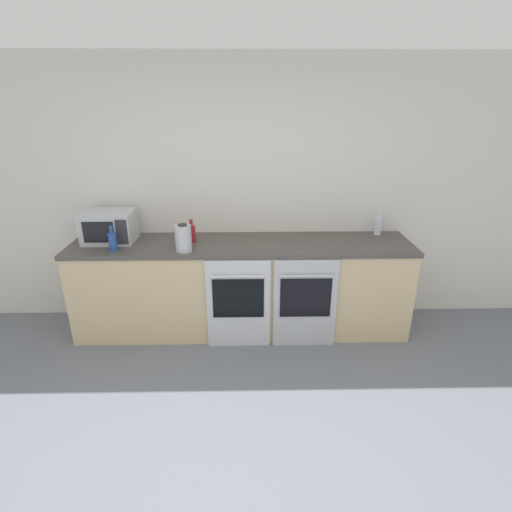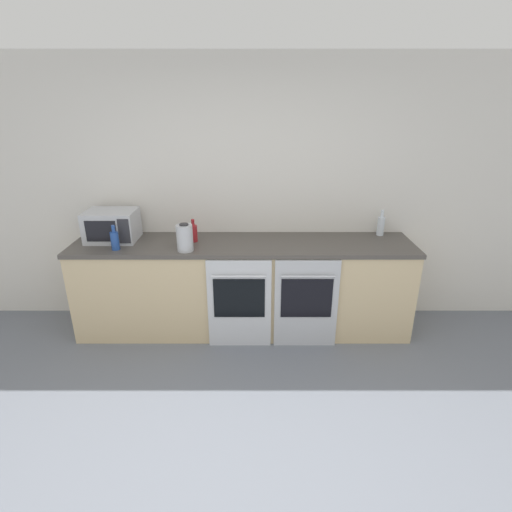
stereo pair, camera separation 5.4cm
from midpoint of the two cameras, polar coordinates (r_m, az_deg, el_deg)
name	(u,v)px [view 2 (the right image)]	position (r m, az deg, el deg)	size (l,w,h in m)	color
ground_plane	(234,495)	(2.77, -2.49, -30.99)	(16.00, 16.00, 0.00)	slate
wall_back	(242,195)	(4.03, -1.62, 8.72)	(10.00, 0.06, 2.60)	silver
counter_back	(242,286)	(3.98, -1.61, -4.31)	(3.24, 0.67, 0.92)	#D1B789
oven_left	(238,304)	(3.68, -2.18, -6.82)	(0.58, 0.06, 0.88)	silver
oven_right	(305,304)	(3.71, 7.37, -6.75)	(0.58, 0.06, 0.88)	#B7BABF
microwave	(110,226)	(4.06, -19.75, 4.09)	(0.47, 0.36, 0.29)	#B7BABF
bottle_red	(192,233)	(3.85, -8.75, 3.29)	(0.07, 0.07, 0.22)	maroon
bottle_clear	(379,225)	(4.17, 17.53, 4.22)	(0.07, 0.07, 0.26)	silver
bottle_blue	(113,240)	(3.80, -19.36, 2.12)	(0.07, 0.07, 0.23)	#234793
kettle	(183,238)	(3.61, -9.94, 2.57)	(0.15, 0.15, 0.25)	#B7BABF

